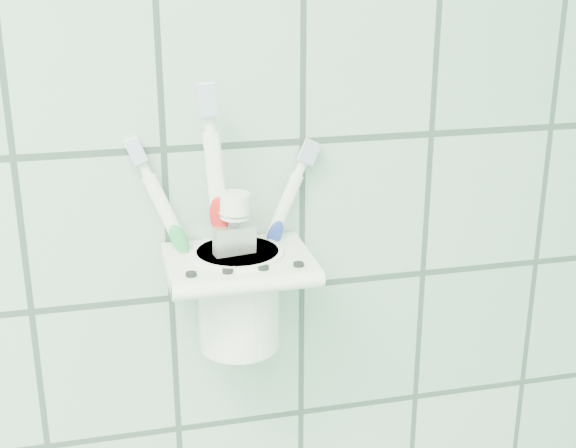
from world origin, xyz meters
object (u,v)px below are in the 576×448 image
Objects in this scene: toothbrush_orange at (231,233)px; toothbrush_blue at (229,218)px; cup at (239,294)px; toothbrush_pink at (224,236)px; holder_bracket at (238,265)px; toothpaste_tube at (231,258)px.

toothbrush_blue is at bearing -103.46° from toothbrush_orange.
toothbrush_pink is (-0.01, -0.00, 0.06)m from cup.
toothbrush_pink is 0.02m from toothbrush_orange.
toothpaste_tube reaches higher than holder_bracket.
toothpaste_tube is (0.00, -0.00, -0.02)m from toothbrush_pink.
cup is 0.48× the size of toothbrush_pink.
toothpaste_tube is (-0.01, -0.00, 0.01)m from holder_bracket.
holder_bracket is at bearing -80.27° from toothbrush_orange.
toothbrush_pink is 1.05× the size of toothbrush_orange.
toothpaste_tube is (-0.00, -0.02, -0.01)m from toothbrush_orange.
toothbrush_pink reaches higher than cup.
cup is at bearing 86.71° from holder_bracket.
toothbrush_pink is 0.02m from toothbrush_blue.
toothbrush_blue is at bearing 7.39° from toothbrush_pink.
holder_bracket is at bearing -0.03° from toothpaste_tube.
toothpaste_tube is at bearing -66.37° from toothbrush_blue.
toothpaste_tube is at bearing -14.19° from toothbrush_pink.
toothpaste_tube is (-0.01, -0.00, 0.04)m from cup.
cup is 0.50× the size of toothbrush_orange.
toothbrush_pink reaches higher than toothpaste_tube.
cup is 0.06m from toothbrush_pink.
cup is 0.07m from toothbrush_blue.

